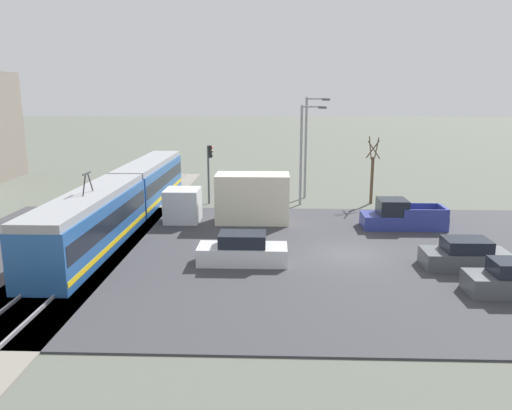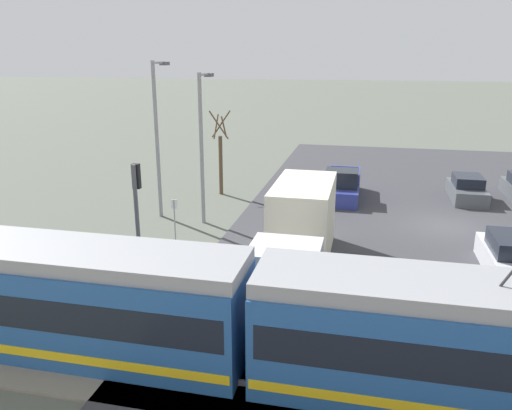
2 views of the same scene
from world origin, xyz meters
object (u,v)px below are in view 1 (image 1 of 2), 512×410
(box_truck, at_px, (235,200))
(pickup_truck, at_px, (401,217))
(street_lamp_near_crossing, at_px, (308,141))
(street_lamp_mid_block, at_px, (304,148))
(traffic_light_pole, at_px, (209,166))
(street_tree, at_px, (372,174))
(light_rail_tram, at_px, (126,198))
(sedan_car_1, at_px, (242,251))
(no_parking_sign, at_px, (261,187))
(sedan_car_0, at_px, (465,256))

(box_truck, xyz_separation_m, pickup_truck, (-1.16, -10.84, -0.80))
(street_lamp_near_crossing, bearing_deg, street_lamp_mid_block, 169.17)
(box_truck, distance_m, traffic_light_pole, 6.57)
(traffic_light_pole, xyz_separation_m, street_tree, (0.51, -12.82, -0.62))
(street_lamp_near_crossing, relative_size, street_lamp_mid_block, 1.07)
(traffic_light_pole, xyz_separation_m, street_lamp_mid_block, (-0.20, -7.36, 1.45))
(light_rail_tram, distance_m, street_lamp_near_crossing, 15.54)
(sedan_car_1, height_order, no_parking_sign, no_parking_sign)
(traffic_light_pole, height_order, street_lamp_near_crossing, street_lamp_near_crossing)
(light_rail_tram, height_order, box_truck, light_rail_tram)
(sedan_car_0, bearing_deg, sedan_car_1, -91.19)
(light_rail_tram, relative_size, traffic_light_pole, 5.80)
(box_truck, distance_m, street_lamp_mid_block, 8.05)
(street_lamp_near_crossing, bearing_deg, pickup_truck, -150.13)
(traffic_light_pole, bearing_deg, street_tree, -87.73)
(pickup_truck, bearing_deg, traffic_light_pole, 62.05)
(sedan_car_1, relative_size, no_parking_sign, 2.16)
(sedan_car_0, relative_size, street_lamp_near_crossing, 0.51)
(sedan_car_1, relative_size, street_tree, 0.86)
(street_lamp_mid_block, distance_m, no_parking_sign, 4.62)
(no_parking_sign, bearing_deg, street_lamp_mid_block, -96.06)
(street_lamp_near_crossing, bearing_deg, sedan_car_1, 165.29)
(light_rail_tram, height_order, street_lamp_mid_block, street_lamp_mid_block)
(sedan_car_1, bearing_deg, light_rail_tram, -135.47)
(box_truck, bearing_deg, street_lamp_mid_block, -40.44)
(box_truck, distance_m, street_tree, 12.19)
(pickup_truck, xyz_separation_m, traffic_light_pole, (7.07, 13.33, 2.24))
(box_truck, xyz_separation_m, street_tree, (6.42, -10.33, 0.82))
(light_rail_tram, xyz_separation_m, street_lamp_mid_block, (5.44, -12.40, 2.84))
(street_lamp_mid_block, bearing_deg, sedan_car_0, -152.96)
(pickup_truck, height_order, traffic_light_pole, traffic_light_pole)
(light_rail_tram, distance_m, pickup_truck, 18.44)
(box_truck, bearing_deg, street_lamp_near_crossing, -32.77)
(box_truck, height_order, street_lamp_mid_block, street_lamp_mid_block)
(street_tree, xyz_separation_m, street_lamp_near_crossing, (1.93, 4.95, 2.35))
(pickup_truck, bearing_deg, sedan_car_1, 126.21)
(sedan_car_0, bearing_deg, street_lamp_near_crossing, -158.13)
(sedan_car_1, bearing_deg, no_parking_sign, 177.81)
(sedan_car_1, relative_size, street_lamp_near_crossing, 0.55)
(pickup_truck, relative_size, street_tree, 0.99)
(box_truck, distance_m, no_parking_sign, 6.27)
(traffic_light_pole, height_order, no_parking_sign, traffic_light_pole)
(sedan_car_1, bearing_deg, sedan_car_0, 88.81)
(street_tree, xyz_separation_m, street_lamp_mid_block, (-0.70, 5.46, 2.07))
(no_parking_sign, bearing_deg, street_tree, -87.73)
(sedan_car_1, height_order, traffic_light_pole, traffic_light_pole)
(box_truck, height_order, street_tree, street_tree)
(pickup_truck, relative_size, traffic_light_pole, 1.14)
(sedan_car_0, xyz_separation_m, street_lamp_mid_block, (14.33, 7.31, 3.79))
(sedan_car_0, relative_size, street_lamp_mid_block, 0.55)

